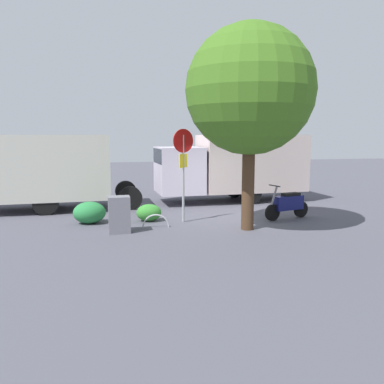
{
  "coord_description": "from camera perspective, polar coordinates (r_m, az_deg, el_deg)",
  "views": [
    {
      "loc": [
        4.11,
        12.91,
        2.83
      ],
      "look_at": [
        1.14,
        -0.0,
        0.95
      ],
      "focal_mm": 37.27,
      "sensor_mm": 36.0,
      "label": 1
    }
  ],
  "objects": [
    {
      "name": "shrub_mid_verge",
      "position": [
        13.35,
        -6.18,
        -2.95
      ],
      "size": [
        0.83,
        0.68,
        0.57
      ],
      "primitive_type": "ellipsoid",
      "color": "#368931",
      "rests_on": "ground"
    },
    {
      "name": "ground_plane",
      "position": [
        13.84,
        4.61,
        -3.73
      ],
      "size": [
        60.0,
        60.0,
        0.0
      ],
      "primitive_type": "plane",
      "color": "#4B4A55"
    },
    {
      "name": "bike_rack_hoop",
      "position": [
        12.44,
        -5.2,
        -5.08
      ],
      "size": [
        0.85,
        0.13,
        0.85
      ],
      "primitive_type": "torus",
      "rotation": [
        1.57,
        0.0,
        -0.1
      ],
      "color": "#B7B7BC",
      "rests_on": "ground"
    },
    {
      "name": "street_tree",
      "position": [
        12.03,
        8.29,
        14.16
      ],
      "size": [
        3.77,
        3.77,
        6.02
      ],
      "color": "#47301E",
      "rests_on": "ground"
    },
    {
      "name": "stop_sign",
      "position": [
        12.89,
        -1.26,
        4.52
      ],
      "size": [
        0.71,
        0.33,
        3.04
      ],
      "color": "#9E9EA3",
      "rests_on": "ground"
    },
    {
      "name": "box_truck_far",
      "position": [
        16.06,
        -22.07,
        3.06
      ],
      "size": [
        7.12,
        2.35,
        2.85
      ],
      "rotation": [
        0.0,
        0.0,
        0.02
      ],
      "color": "black",
      "rests_on": "ground"
    },
    {
      "name": "box_truck_near",
      "position": [
        17.24,
        5.51,
        3.93
      ],
      "size": [
        8.1,
        2.4,
        2.85
      ],
      "rotation": [
        0.0,
        0.0,
        0.03
      ],
      "color": "black",
      "rests_on": "ground"
    },
    {
      "name": "motorcycle",
      "position": [
        13.95,
        13.58,
        -1.66
      ],
      "size": [
        1.78,
        0.72,
        1.2
      ],
      "rotation": [
        0.0,
        0.0,
        0.26
      ],
      "color": "black",
      "rests_on": "ground"
    },
    {
      "name": "utility_cabinet",
      "position": [
        11.85,
        -10.37,
        -3.19
      ],
      "size": [
        0.63,
        0.49,
        1.08
      ],
      "primitive_type": "cube",
      "rotation": [
        0.0,
        0.0,
        0.01
      ],
      "color": "slate",
      "rests_on": "ground"
    },
    {
      "name": "shrub_near_sign",
      "position": [
        13.32,
        -14.45,
        -2.87
      ],
      "size": [
        1.04,
        0.85,
        0.71
      ],
      "primitive_type": "ellipsoid",
      "color": "#297F3F",
      "rests_on": "ground"
    }
  ]
}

